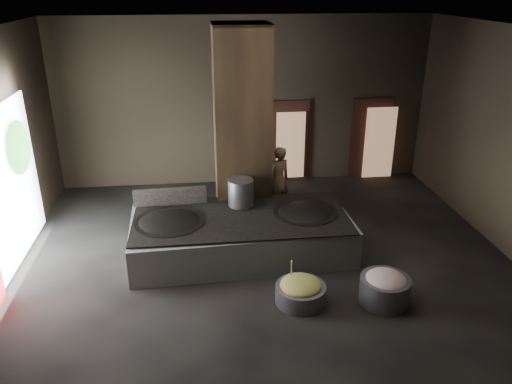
{
  "coord_description": "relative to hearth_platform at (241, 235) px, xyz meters",
  "views": [
    {
      "loc": [
        -1.25,
        -8.72,
        5.3
      ],
      "look_at": [
        -0.13,
        0.7,
        1.25
      ],
      "focal_mm": 35.0,
      "sensor_mm": 36.0,
      "label": 1
    }
  ],
  "objects": [
    {
      "name": "floor",
      "position": [
        0.47,
        -0.45,
        -0.44
      ],
      "size": [
        10.0,
        9.0,
        0.1
      ],
      "primitive_type": "cube",
      "color": "black",
      "rests_on": "ground"
    },
    {
      "name": "ceiling",
      "position": [
        0.47,
        -0.45,
        4.16
      ],
      "size": [
        10.0,
        9.0,
        0.1
      ],
      "primitive_type": "cube",
      "color": "black",
      "rests_on": "back_wall"
    },
    {
      "name": "back_wall",
      "position": [
        0.47,
        4.1,
        1.86
      ],
      "size": [
        10.0,
        0.1,
        4.5
      ],
      "primitive_type": "cube",
      "color": "black",
      "rests_on": "ground"
    },
    {
      "name": "front_wall",
      "position": [
        0.47,
        -5.0,
        1.86
      ],
      "size": [
        10.0,
        0.1,
        4.5
      ],
      "primitive_type": "cube",
      "color": "black",
      "rests_on": "ground"
    },
    {
      "name": "pillar",
      "position": [
        0.17,
        1.45,
        1.86
      ],
      "size": [
        1.2,
        1.2,
        4.5
      ],
      "primitive_type": "cube",
      "color": "black",
      "rests_on": "ground"
    },
    {
      "name": "hearth_platform",
      "position": [
        0.0,
        0.0,
        0.0
      ],
      "size": [
        4.57,
        2.34,
        0.78
      ],
      "primitive_type": "cube",
      "rotation": [
        0.0,
        0.0,
        0.04
      ],
      "color": "#A0B2A4",
      "rests_on": "ground"
    },
    {
      "name": "platform_cap",
      "position": [
        0.0,
        0.0,
        0.43
      ],
      "size": [
        4.38,
        2.1,
        0.03
      ],
      "primitive_type": "cube",
      "color": "black",
      "rests_on": "hearth_platform"
    },
    {
      "name": "wok_left",
      "position": [
        -1.45,
        -0.05,
        0.36
      ],
      "size": [
        1.41,
        1.41,
        0.39
      ],
      "primitive_type": "ellipsoid",
      "color": "black",
      "rests_on": "hearth_platform"
    },
    {
      "name": "wok_left_rim",
      "position": [
        -1.45,
        -0.05,
        0.43
      ],
      "size": [
        1.44,
        1.44,
        0.05
      ],
      "primitive_type": "cylinder",
      "color": "black",
      "rests_on": "hearth_platform"
    },
    {
      "name": "wok_right",
      "position": [
        1.35,
        0.05,
        0.36
      ],
      "size": [
        1.31,
        1.31,
        0.37
      ],
      "primitive_type": "ellipsoid",
      "color": "black",
      "rests_on": "hearth_platform"
    },
    {
      "name": "wok_right_rim",
      "position": [
        1.35,
        0.05,
        0.43
      ],
      "size": [
        1.34,
        1.34,
        0.05
      ],
      "primitive_type": "cylinder",
      "color": "black",
      "rests_on": "hearth_platform"
    },
    {
      "name": "stock_pot",
      "position": [
        0.05,
        0.55,
        0.74
      ],
      "size": [
        0.54,
        0.54,
        0.58
      ],
      "primitive_type": "cylinder",
      "color": "#B1B3B9",
      "rests_on": "hearth_platform"
    },
    {
      "name": "splash_guard",
      "position": [
        -1.45,
        0.75,
        0.64
      ],
      "size": [
        1.56,
        0.13,
        0.39
      ],
      "primitive_type": "cube",
      "rotation": [
        0.0,
        0.0,
        0.04
      ],
      "color": "black",
      "rests_on": "hearth_platform"
    },
    {
      "name": "cook",
      "position": [
        1.08,
        1.89,
        0.45
      ],
      "size": [
        0.72,
        0.61,
        1.67
      ],
      "primitive_type": "imported",
      "rotation": [
        0.0,
        0.0,
        3.57
      ],
      "color": "olive",
      "rests_on": "ground"
    },
    {
      "name": "veg_basin",
      "position": [
        0.88,
        -1.89,
        -0.22
      ],
      "size": [
        1.08,
        1.08,
        0.33
      ],
      "primitive_type": "cylinder",
      "rotation": [
        0.0,
        0.0,
        0.23
      ],
      "color": "slate",
      "rests_on": "ground"
    },
    {
      "name": "veg_fill",
      "position": [
        0.88,
        -1.89,
        -0.04
      ],
      "size": [
        0.74,
        0.74,
        0.23
      ],
      "primitive_type": "ellipsoid",
      "color": "#8BAE54",
      "rests_on": "veg_basin"
    },
    {
      "name": "ladle",
      "position": [
        0.73,
        -1.74,
        0.16
      ],
      "size": [
        0.1,
        0.35,
        0.64
      ],
      "primitive_type": "cylinder",
      "rotation": [
        0.49,
        0.0,
        -0.21
      ],
      "color": "#B1B3B9",
      "rests_on": "veg_basin"
    },
    {
      "name": "meat_basin",
      "position": [
        2.36,
        -2.06,
        -0.15
      ],
      "size": [
        1.18,
        1.18,
        0.49
      ],
      "primitive_type": "cylinder",
      "rotation": [
        0.0,
        0.0,
        -0.43
      ],
      "color": "slate",
      "rests_on": "ground"
    },
    {
      "name": "meat_fill",
      "position": [
        2.36,
        -2.06,
        0.06
      ],
      "size": [
        0.73,
        0.73,
        0.28
      ],
      "primitive_type": "ellipsoid",
      "color": "tan",
      "rests_on": "meat_basin"
    },
    {
      "name": "doorway_near",
      "position": [
        1.67,
        4.0,
        0.71
      ],
      "size": [
        1.18,
        0.08,
        2.38
      ],
      "primitive_type": "cube",
      "color": "black",
      "rests_on": "ground"
    },
    {
      "name": "doorway_near_glow",
      "position": [
        1.74,
        3.88,
        0.66
      ],
      "size": [
        0.8,
        0.04,
        1.89
      ],
      "primitive_type": "cube",
      "color": "#8C6647",
      "rests_on": "ground"
    },
    {
      "name": "doorway_far",
      "position": [
        4.07,
        4.0,
        0.71
      ],
      "size": [
        1.18,
        0.08,
        2.38
      ],
      "primitive_type": "cube",
      "color": "black",
      "rests_on": "ground"
    },
    {
      "name": "doorway_far_glow",
      "position": [
        4.28,
        3.82,
        0.66
      ],
      "size": [
        0.86,
        0.04,
        2.04
      ],
      "primitive_type": "cube",
      "color": "#8C6647",
      "rests_on": "ground"
    },
    {
      "name": "left_opening",
      "position": [
        -4.48,
        -0.25,
        1.21
      ],
      "size": [
        0.04,
        4.2,
        3.1
      ],
      "primitive_type": "cube",
      "color": "white",
      "rests_on": "ground"
    },
    {
      "name": "tree_silhouette",
      "position": [
        -4.38,
        0.85,
        1.81
      ],
      "size": [
        0.28,
        1.1,
        1.1
      ],
      "primitive_type": "ellipsoid",
      "color": "#194714",
      "rests_on": "left_opening"
    }
  ]
}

